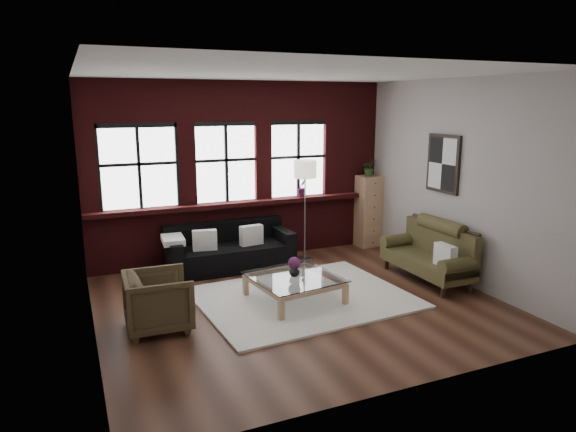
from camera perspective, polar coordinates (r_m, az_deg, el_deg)
name	(u,v)px	position (r m, az deg, el deg)	size (l,w,h in m)	color
floor	(298,303)	(7.50, 1.14, -9.60)	(5.50, 5.50, 0.00)	#3E2216
ceiling	(299,73)	(6.96, 1.26, 15.61)	(5.50, 5.50, 0.00)	white
wall_back	(241,171)	(9.36, -5.21, 4.96)	(5.50, 5.50, 0.00)	#A7A09B
wall_front	(409,236)	(4.95, 13.35, -2.16)	(5.50, 5.50, 0.00)	#A7A09B
wall_left	(85,210)	(6.44, -21.67, 0.66)	(5.00, 5.00, 0.00)	#A7A09B
wall_right	(456,181)	(8.56, 18.21, 3.67)	(5.00, 5.00, 0.00)	#A7A09B
brick_backwall	(242,172)	(9.30, -5.10, 4.91)	(5.50, 0.12, 3.20)	#471012
sill_ledge	(245,203)	(9.31, -4.85, 1.43)	(5.50, 0.30, 0.08)	#471012
window_left	(139,168)	(8.90, -16.24, 5.09)	(1.38, 0.10, 1.50)	black
window_mid	(226,164)	(9.21, -6.91, 5.73)	(1.38, 0.10, 1.50)	black
window_right	(298,161)	(9.69, 1.08, 6.16)	(1.38, 0.10, 1.50)	black
wall_poster	(443,164)	(8.73, 16.87, 5.58)	(0.05, 0.74, 0.94)	black
shag_rug	(303,297)	(7.65, 1.70, -9.03)	(2.98, 2.34, 0.03)	white
dark_sofa	(230,247)	(8.92, -6.47, -3.40)	(2.16, 0.87, 0.78)	black
pillow_a	(205,240)	(8.66, -9.24, -2.66)	(0.40, 0.14, 0.34)	white
pillow_b	(251,235)	(8.88, -4.10, -2.14)	(0.40, 0.14, 0.34)	white
vintage_settee	(427,253)	(8.56, 15.17, -3.99)	(0.76, 1.71, 0.91)	#423B1E
pillow_settee	(445,256)	(8.09, 17.07, -4.22)	(0.14, 0.38, 0.34)	white
armchair	(158,301)	(6.76, -14.20, -9.15)	(0.79, 0.82, 0.74)	#423421
coffee_table	(294,289)	(7.49, 0.70, -8.11)	(1.17, 1.17, 0.39)	tan
vase	(294,271)	(7.40, 0.71, -6.12)	(0.15, 0.15, 0.16)	#B2B2B2
flowers	(294,263)	(7.36, 0.71, -5.26)	(0.18, 0.18, 0.18)	#5E2050
drawer_chest	(368,211)	(10.33, 8.85, 0.55)	(0.44, 0.44, 1.42)	tan
potted_plant_top	(369,167)	(10.19, 9.01, 5.35)	(0.29, 0.26, 0.33)	#2D5923
floor_lamp	(305,207)	(9.23, 1.89, 1.01)	(0.40, 0.40, 1.97)	#A5A5A8
sill_plant	(302,187)	(9.66, 1.58, 3.22)	(0.20, 0.16, 0.37)	#5E2050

